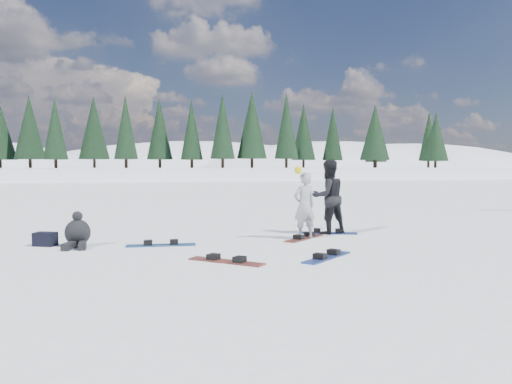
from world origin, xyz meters
TOP-DOWN VIEW (x-y plane):
  - ground at (0.00, 0.00)m, footprint 420.00×420.00m
  - alpine_backdrop at (-11.72, 189.17)m, footprint 412.50×227.00m
  - snowboarder_woman at (-0.78, 1.70)m, footprint 0.66×0.52m
  - snowboarder_man at (0.12, 2.43)m, footprint 1.05×0.88m
  - seated_rider at (-5.95, 1.75)m, footprint 0.59×0.93m
  - gear_bag at (-6.65, 2.00)m, footprint 0.53×0.46m
  - snowboard_woman at (-0.77, 1.70)m, footprint 1.28×1.23m
  - snowboard_man at (0.12, 2.43)m, footprint 1.50×0.78m
  - snowboard_loose_a at (-1.17, -0.80)m, footprint 1.31×1.20m
  - snowboard_loose_b at (-3.11, -0.75)m, footprint 1.30×1.21m
  - snowboard_loose_c at (-4.18, 1.42)m, footprint 1.52×0.39m

SIDE VIEW (x-z plane):
  - alpine_backdrop at x=-11.72m, z-range -40.57..12.63m
  - ground at x=0.00m, z-range 0.00..0.00m
  - snowboard_woman at x=-0.77m, z-range 0.00..0.03m
  - snowboard_man at x=0.12m, z-range 0.00..0.03m
  - snowboard_loose_a at x=-1.17m, z-range 0.00..0.03m
  - snowboard_loose_b at x=-3.11m, z-range 0.00..0.03m
  - snowboard_loose_c at x=-4.18m, z-range 0.00..0.03m
  - gear_bag at x=-6.65m, z-range 0.00..0.30m
  - seated_rider at x=-5.95m, z-range -0.09..0.68m
  - snowboarder_woman at x=-0.78m, z-range -0.06..1.69m
  - snowboarder_man at x=0.12m, z-range 0.00..1.92m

